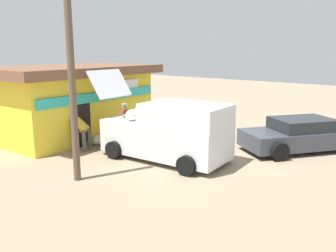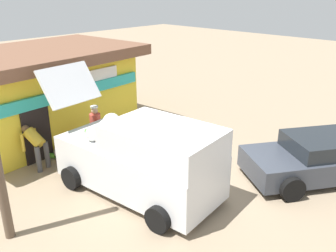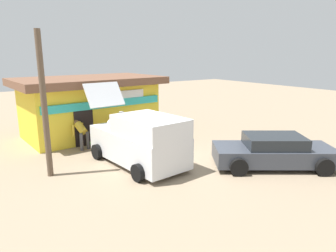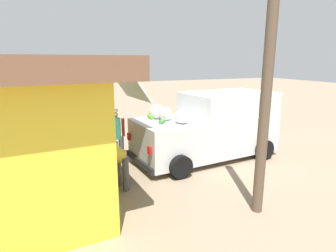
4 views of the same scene
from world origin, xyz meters
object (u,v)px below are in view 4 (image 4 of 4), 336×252
at_px(delivery_van, 210,126).
at_px(vendor_standing, 115,133).
at_px(customer_bending, 114,158).
at_px(paint_bucket, 114,146).
at_px(storefront_bar, 4,122).
at_px(parked_sedan, 220,111).
at_px(unloaded_banana_pile, 101,172).

distance_m(delivery_van, vendor_standing, 2.89).
height_order(customer_bending, paint_bucket, customer_bending).
bearing_deg(customer_bending, delivery_van, -69.81).
distance_m(storefront_bar, vendor_standing, 2.81).
bearing_deg(parked_sedan, storefront_bar, 114.94).
bearing_deg(storefront_bar, parked_sedan, -65.06).
xyz_separation_m(parked_sedan, vendor_standing, (-3.46, 5.86, 0.32)).
height_order(unloaded_banana_pile, paint_bucket, unloaded_banana_pile).
relative_size(parked_sedan, vendor_standing, 2.92).
bearing_deg(paint_bucket, vendor_standing, 170.55).
height_order(customer_bending, unloaded_banana_pile, customer_bending).
bearing_deg(customer_bending, unloaded_banana_pile, 11.64).
bearing_deg(delivery_van, vendor_standing, 77.84).
xyz_separation_m(customer_bending, paint_bucket, (2.86, -0.60, -0.62)).
xyz_separation_m(storefront_bar, delivery_van, (-0.09, -5.50, -0.59)).
distance_m(storefront_bar, parked_sedan, 9.47).
xyz_separation_m(delivery_van, paint_bucket, (1.67, 2.65, -0.80)).
xyz_separation_m(vendor_standing, customer_bending, (-1.80, 0.42, -0.10)).
bearing_deg(vendor_standing, paint_bucket, -9.45).
relative_size(storefront_bar, customer_bending, 5.79).
relative_size(customer_bending, unloaded_banana_pile, 1.61).
bearing_deg(delivery_van, paint_bucket, 57.77).
relative_size(storefront_bar, paint_bucket, 20.61).
xyz_separation_m(parked_sedan, customer_bending, (-5.26, 6.28, 0.21)).
bearing_deg(vendor_standing, unloaded_banana_pile, 148.20).
relative_size(storefront_bar, unloaded_banana_pile, 9.32).
bearing_deg(vendor_standing, customer_bending, 166.80).
bearing_deg(customer_bending, vendor_standing, -13.20).
bearing_deg(delivery_van, parked_sedan, -36.76).
xyz_separation_m(delivery_van, parked_sedan, (4.07, -3.04, -0.39)).
bearing_deg(customer_bending, paint_bucket, -11.82).
bearing_deg(delivery_van, customer_bending, 110.19).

